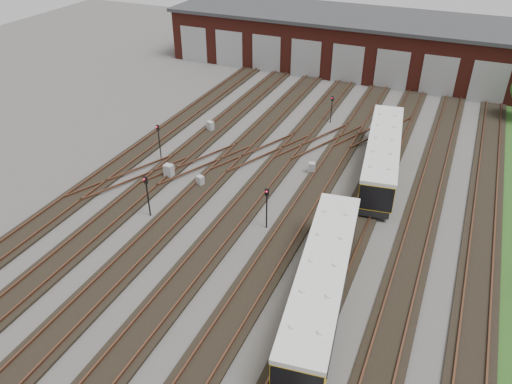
% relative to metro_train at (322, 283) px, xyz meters
% --- Properties ---
extents(ground, '(120.00, 120.00, 0.00)m').
position_rel_metro_train_xyz_m(ground, '(-6.00, 1.37, -1.77)').
color(ground, '#403D3B').
rests_on(ground, ground).
extents(track_network, '(30.40, 70.00, 0.33)m').
position_rel_metro_train_xyz_m(track_network, '(-6.17, 1.96, -1.66)').
color(track_network, black).
rests_on(track_network, ground).
extents(maintenance_shed, '(51.00, 12.50, 6.35)m').
position_rel_metro_train_xyz_m(maintenance_shed, '(-6.01, 41.35, 1.43)').
color(maintenance_shed, '#531C14').
rests_on(maintenance_shed, ground).
extents(metro_train, '(4.27, 45.80, 2.81)m').
position_rel_metro_train_xyz_m(metro_train, '(0.00, 0.00, 0.00)').
color(metro_train, black).
rests_on(metro_train, ground).
extents(signal_mast_0, '(0.26, 0.25, 3.18)m').
position_rel_metro_train_xyz_m(signal_mast_0, '(-17.51, 11.03, 0.25)').
color(signal_mast_0, black).
rests_on(signal_mast_0, ground).
extents(signal_mast_1, '(0.31, 0.29, 3.21)m').
position_rel_metro_train_xyz_m(signal_mast_1, '(-13.67, 3.65, 0.29)').
color(signal_mast_1, black).
rests_on(signal_mast_1, ground).
extents(signal_mast_2, '(0.26, 0.25, 2.68)m').
position_rel_metro_train_xyz_m(signal_mast_2, '(-6.49, 24.08, -0.05)').
color(signal_mast_2, black).
rests_on(signal_mast_2, ground).
extents(signal_mast_3, '(0.27, 0.25, 3.12)m').
position_rel_metro_train_xyz_m(signal_mast_3, '(-5.58, 5.64, 0.23)').
color(signal_mast_3, black).
rests_on(signal_mast_3, ground).
extents(relay_cabinet_0, '(0.70, 0.59, 1.15)m').
position_rel_metro_train_xyz_m(relay_cabinet_0, '(-15.25, 8.72, -1.19)').
color(relay_cabinet_0, '#A0A2A5').
rests_on(relay_cabinet_0, ground).
extents(relay_cabinet_1, '(0.72, 0.66, 0.98)m').
position_rel_metro_train_xyz_m(relay_cabinet_1, '(-16.28, 17.61, -1.28)').
color(relay_cabinet_1, '#A0A2A5').
rests_on(relay_cabinet_1, ground).
extents(relay_cabinet_2, '(0.63, 0.58, 0.85)m').
position_rel_metro_train_xyz_m(relay_cabinet_2, '(-12.37, 8.62, -1.34)').
color(relay_cabinet_2, '#A0A2A5').
rests_on(relay_cabinet_2, ground).
extents(relay_cabinet_3, '(0.60, 0.53, 0.90)m').
position_rel_metro_train_xyz_m(relay_cabinet_3, '(-5.11, 14.01, -1.32)').
color(relay_cabinet_3, '#A0A2A5').
rests_on(relay_cabinet_3, ground).
extents(relay_cabinet_4, '(0.70, 0.64, 0.97)m').
position_rel_metro_train_xyz_m(relay_cabinet_4, '(0.21, 17.62, -1.28)').
color(relay_cabinet_4, '#A0A2A5').
rests_on(relay_cabinet_4, ground).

